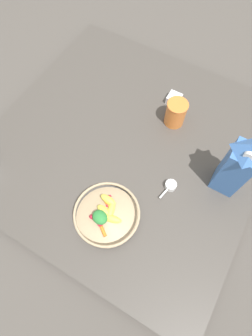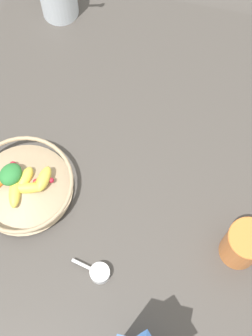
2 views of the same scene
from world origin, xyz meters
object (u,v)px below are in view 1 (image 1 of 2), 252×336
Objects in this scene: drinking_cup at (176,113)px; spice_jar at (174,99)px; fruit_bowl at (107,214)px; milk_carton at (237,166)px.

drinking_cup is 0.12m from spice_jar.
fruit_bowl is at bearing -88.00° from spice_jar.
milk_carton is at bearing -29.48° from drinking_cup.
fruit_bowl is 0.62m from spice_jar.
milk_carton is 0.46m from spice_jar.
spice_jar is (-0.05, 0.10, -0.04)m from drinking_cup.
drinking_cup reaches higher than spice_jar.
drinking_cup reaches higher than fruit_bowl.
milk_carton is 5.05× the size of spice_jar.
spice_jar is (-0.35, 0.27, -0.13)m from milk_carton.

